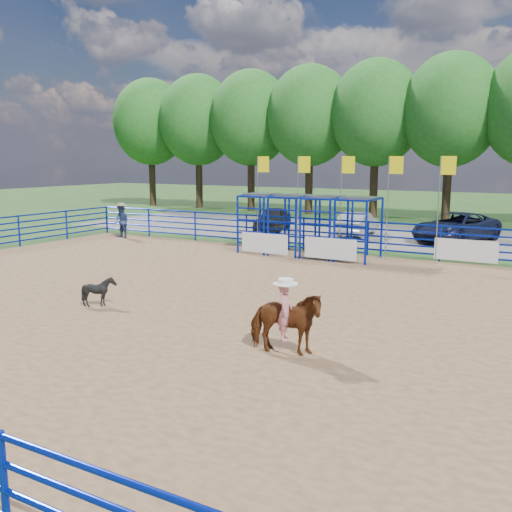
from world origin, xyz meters
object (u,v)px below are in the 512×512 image
Objects in this scene: horse_and_rider at (285,318)px; spectator_cowboy at (122,221)px; car_c at (456,227)px; car_a at (273,219)px; car_b at (357,224)px; calf at (99,291)px.

horse_and_rider is 1.26× the size of spectator_cowboy.
car_a is at bearing -155.01° from car_c.
car_b is at bearing -11.20° from car_a.
car_a is at bearing 21.59° from calf.
car_c is (15.29, 7.43, -0.19)m from spectator_cowboy.
calf is at bearing 171.22° from horse_and_rider.
car_b is (5.04, 0.22, -0.03)m from car_a.
car_b is 5.05m from car_c.
spectator_cowboy is 8.62m from car_a.
spectator_cowboy is (-9.05, 10.76, 0.47)m from calf.
car_c is at bearing -9.62° from calf.
horse_and_rider is 21.19m from car_a.
calf is at bearing 82.97° from car_b.
calf is 18.04m from car_a.
spectator_cowboy is 0.35× the size of car_c.
horse_and_rider reaches higher than spectator_cowboy.
horse_and_rider is 19.50m from car_b.
horse_and_rider reaches higher than car_b.
horse_and_rider is at bearing 102.00° from car_b.
car_b is at bearing 105.19° from horse_and_rider.
horse_and_rider is at bearing -75.12° from car_a.
spectator_cowboy is 12.47m from car_b.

